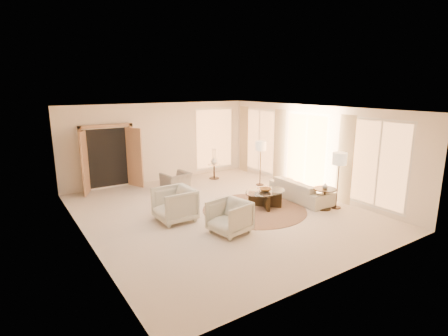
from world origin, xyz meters
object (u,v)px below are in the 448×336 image
accent_chair (176,178)px  floor_lamp_near (261,148)px  end_vase (325,186)px  armchair_left (174,203)px  floor_lamp_far (339,161)px  armchair_right (229,216)px  side_table (214,170)px  bowl (265,190)px  side_vase (214,160)px  end_table (324,195)px  coffee_table (265,197)px  sofa (301,190)px

accent_chair → floor_lamp_near: 3.06m
accent_chair → end_vase: (2.60, -4.09, 0.31)m
armchair_left → floor_lamp_far: floor_lamp_far is taller
armchair_right → side_table: size_ratio=1.53×
accent_chair → bowl: size_ratio=2.57×
side_vase → end_table: bearing=-79.8°
coffee_table → end_table: 1.65m
end_table → side_vase: side_vase is taller
bowl → end_vase: 1.66m
armchair_left → floor_lamp_near: 4.25m
bowl → side_vase: 3.51m
sofa → side_table: (-0.88, 3.57, 0.03)m
armchair_left → side_vase: bearing=134.3°
floor_lamp_near → floor_lamp_far: size_ratio=0.97×
coffee_table → armchair_left: bearing=170.3°
armchair_left → end_vase: bearing=68.4°
accent_chair → coffee_table: bearing=104.1°
armchair_left → accent_chair: 2.87m
sofa → end_table: (-0.06, -0.97, 0.11)m
armchair_left → end_table: bearing=68.4°
side_table → side_vase: side_vase is taller
coffee_table → floor_lamp_near: size_ratio=0.92×
sofa → floor_lamp_near: (-0.01, 1.93, 1.02)m
armchair_left → accent_chair: armchair_left is taller
floor_lamp_near → side_vase: (-0.87, 1.64, -0.63)m
side_vase → floor_lamp_near: bearing=-62.1°
end_table → bowl: end_table is taller
coffee_table → side_vase: (0.45, 3.47, 0.40)m
end_vase → floor_lamp_far: bearing=-20.6°
armchair_right → floor_lamp_far: floor_lamp_far is taller
floor_lamp_far → bowl: bearing=143.4°
end_vase → side_vase: (-0.81, 4.54, 0.01)m
armchair_left → sofa: bearing=81.8°
armchair_right → accent_chair: 4.01m
coffee_table → floor_lamp_near: bearing=54.4°
armchair_right → coffee_table: 2.11m
armchair_left → bowl: 2.66m
floor_lamp_near → floor_lamp_far: (0.31, -3.03, 0.04)m
sofa → bowl: size_ratio=6.28×
coffee_table → bowl: bowl is taller
armchair_right → bowl: 2.11m
end_table → bowl: 1.65m
sofa → armchair_right: armchair_right is taller
end_vase → floor_lamp_near: bearing=88.9°
floor_lamp_far → bowl: (-1.62, 1.20, -0.85)m
sofa → side_vase: bearing=17.2°
sofa → armchair_left: (-3.94, 0.54, 0.17)m
coffee_table → floor_lamp_far: 2.28m
floor_lamp_near → side_vase: bearing=117.9°
sofa → accent_chair: (-2.66, 3.12, 0.07)m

